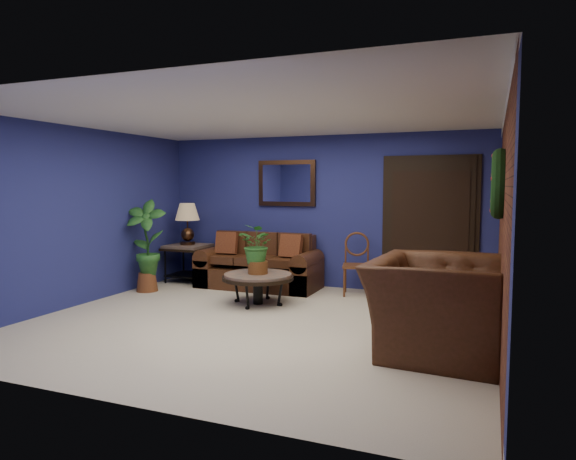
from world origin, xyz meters
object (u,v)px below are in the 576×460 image
at_px(sofa, 261,269).
at_px(end_table, 188,253).
at_px(table_lamp, 187,219).
at_px(coffee_table, 258,278).
at_px(side_chair, 357,259).
at_px(armchair, 438,306).

bearing_deg(sofa, end_table, -178.95).
bearing_deg(table_lamp, coffee_table, -30.60).
xyz_separation_m(coffee_table, side_chair, (1.13, 1.17, 0.16)).
xyz_separation_m(coffee_table, end_table, (-1.87, 1.11, 0.12)).
bearing_deg(end_table, side_chair, 1.32).
distance_m(sofa, armchair, 3.87).
height_order(table_lamp, side_chair, table_lamp).
bearing_deg(end_table, sofa, 1.05).
height_order(end_table, table_lamp, table_lamp).
bearing_deg(sofa, side_chair, 1.56).
height_order(coffee_table, side_chair, side_chair).
bearing_deg(side_chair, armchair, -71.60).
height_order(sofa, end_table, sofa).
xyz_separation_m(coffee_table, armchair, (2.58, -1.23, 0.10)).
relative_size(end_table, table_lamp, 1.02).
distance_m(table_lamp, armchair, 5.07).
xyz_separation_m(sofa, armchair, (3.06, -2.36, 0.18)).
height_order(end_table, armchair, armchair).
relative_size(table_lamp, side_chair, 0.73).
height_order(sofa, coffee_table, sofa).
relative_size(end_table, side_chair, 0.74).
distance_m(sofa, coffee_table, 1.23).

